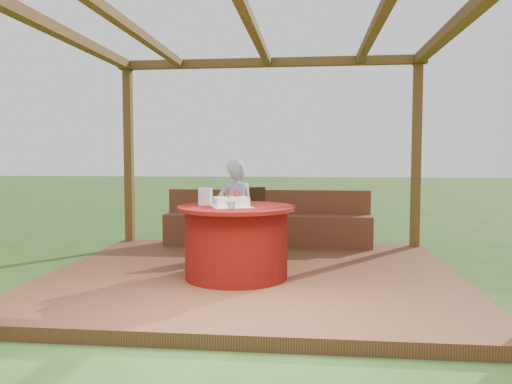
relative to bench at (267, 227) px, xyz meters
The scene contains 10 objects.
ground 1.76m from the bench, 90.00° to the right, with size 60.00×60.00×0.00m, color #2B4E1A.
deck 1.75m from the bench, 90.00° to the right, with size 4.50×4.00×0.12m, color brown.
pergola 2.65m from the bench, 90.00° to the right, with size 4.50×4.00×2.72m.
bench is the anchor object (origin of this frame).
table 2.00m from the bench, 94.39° to the right, with size 1.24×1.24×0.77m.
chair 0.79m from the bench, 101.11° to the right, with size 0.55×0.55×0.88m.
elderly_woman 1.38m from the bench, 101.48° to the right, with size 0.52×0.44×1.27m.
birthday_cake 2.16m from the bench, 95.29° to the right, with size 0.50×0.50×0.18m.
gift_bag 2.09m from the bench, 104.40° to the right, with size 0.13×0.08×0.19m, color #D489C2.
drinking_glass 2.43m from the bench, 93.56° to the right, with size 0.09×0.09×0.08m, color white.
Camera 1 is at (0.63, -5.47, 1.40)m, focal length 35.00 mm.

